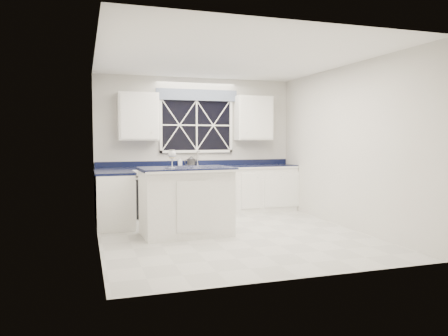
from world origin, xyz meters
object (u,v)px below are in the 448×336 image
object	(u,v)px
faucet	(198,158)
kettle	(191,161)
soap_bottle	(180,162)
dishwasher	(144,195)
island	(186,201)
wine_glass	(172,155)

from	to	relation	value
faucet	kettle	distance (m)	0.19
faucet	soap_bottle	xyz separation A→B (m)	(-0.36, 0.00, -0.07)
dishwasher	island	size ratio (longest dim) A/B	0.57
island	wine_glass	distance (m)	0.75
dishwasher	kettle	xyz separation A→B (m)	(0.95, 0.11, 0.62)
faucet	soap_bottle	size ratio (longest dim) A/B	1.74
wine_glass	faucet	bearing A→B (deg)	65.72
dishwasher	soap_bottle	size ratio (longest dim) A/B	4.74
kettle	wine_glass	world-z (taller)	wine_glass
dishwasher	island	world-z (taller)	island
island	kettle	bearing A→B (deg)	71.70
island	faucet	bearing A→B (deg)	68.25
kettle	wine_glass	size ratio (longest dim) A/B	1.02
kettle	wine_glass	distance (m)	2.09
dishwasher	wine_glass	xyz separation A→B (m)	(0.19, -1.83, 0.83)
kettle	soap_bottle	xyz separation A→B (m)	(-0.21, 0.09, -0.01)
dishwasher	soap_bottle	bearing A→B (deg)	15.03
dishwasher	faucet	size ratio (longest dim) A/B	2.72
wine_glass	soap_bottle	size ratio (longest dim) A/B	1.59
kettle	wine_glass	bearing A→B (deg)	-123.56
wine_glass	soap_bottle	distance (m)	2.11
dishwasher	wine_glass	world-z (taller)	wine_glass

